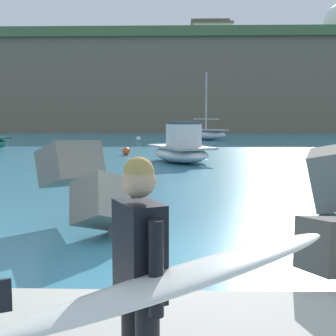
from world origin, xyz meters
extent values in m
plane|color=teal|center=(0.00, 0.00, 0.00)|extent=(400.00, 400.00, 0.00)
cube|color=slate|center=(-1.23, 1.44, 0.65)|extent=(1.34, 1.52, 1.31)
cube|color=#4C4944|center=(2.06, -1.38, 0.67)|extent=(0.91, 0.96, 0.77)
cube|color=slate|center=(-2.18, 2.77, 1.21)|extent=(1.58, 1.60, 1.08)
cube|color=black|center=(-0.06, -4.24, 1.44)|extent=(0.37, 0.44, 0.60)
sphere|color=tan|center=(-0.06, -4.24, 1.87)|extent=(0.21, 0.21, 0.21)
sphere|color=tan|center=(-0.06, -4.24, 1.92)|extent=(0.19, 0.19, 0.19)
cylinder|color=black|center=(-0.19, -3.88, 1.56)|extent=(0.32, 0.51, 0.41)
cylinder|color=black|center=(0.05, -4.46, 1.40)|extent=(0.09, 0.09, 0.56)
ellipsoid|color=white|center=(0.18, -4.48, 1.34)|extent=(2.02, 1.28, 0.37)
ellipsoid|color=white|center=(2.01, 34.62, 0.47)|extent=(4.95, 4.75, 0.94)
cube|color=#ACACAC|center=(2.01, 34.62, 0.90)|extent=(4.55, 4.37, 0.10)
cylinder|color=silver|center=(2.28, 34.38, 3.44)|extent=(0.12, 0.12, 5.00)
cylinder|color=silver|center=(2.28, 34.38, 1.84)|extent=(2.21, 2.01, 0.08)
ellipsoid|color=white|center=(0.13, 15.09, 0.38)|extent=(3.63, 4.53, 0.76)
cube|color=#ACACAC|center=(0.13, 15.09, 0.72)|extent=(3.34, 4.17, 0.10)
cube|color=silver|center=(0.26, 14.82, 1.28)|extent=(1.67, 1.63, 1.04)
cube|color=#334C5B|center=(0.26, 14.82, 1.86)|extent=(1.50, 1.47, 0.12)
sphere|color=#E54C1E|center=(-2.93, 18.87, 0.22)|extent=(0.44, 0.44, 0.44)
sphere|color=silver|center=(-3.44, 31.61, 0.22)|extent=(0.44, 0.44, 0.44)
sphere|color=#E54C1E|center=(-5.77, 26.17, 0.22)|extent=(0.44, 0.44, 0.44)
cube|color=#756651|center=(3.31, 72.33, 5.77)|extent=(96.58, 43.94, 11.55)
cube|color=#4C6B42|center=(3.31, 72.33, 12.15)|extent=(98.51, 44.82, 1.20)
cube|color=silver|center=(5.08, 73.37, 14.81)|extent=(6.29, 6.16, 4.13)
cube|color=#66564C|center=(5.08, 73.37, 17.03)|extent=(6.61, 6.47, 0.30)
cube|color=#B2ADA3|center=(4.83, 76.75, 15.30)|extent=(6.18, 6.44, 5.10)
cube|color=#66564C|center=(4.83, 76.75, 18.00)|extent=(6.49, 6.76, 0.30)
camera|label=1|loc=(0.20, -7.02, 2.27)|focal=49.96mm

